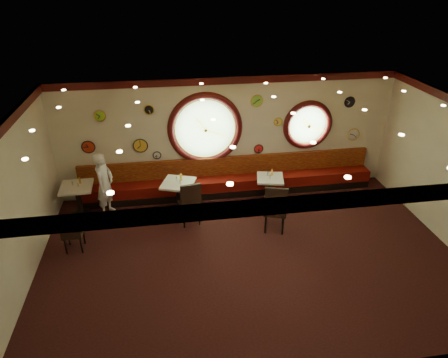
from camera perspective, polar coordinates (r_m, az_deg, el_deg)
floor at (r=8.95m, az=3.65°, el=-10.72°), size 9.00×6.00×0.00m
ceiling at (r=7.38m, az=4.40°, el=9.05°), size 9.00×6.00×0.02m
wall_back at (r=10.70m, az=0.53°, el=6.12°), size 9.00×0.02×3.20m
wall_front at (r=5.74m, az=10.69°, el=-16.64°), size 9.00×0.02×3.20m
wall_left at (r=8.39m, az=-27.68°, el=-3.94°), size 0.02×6.00×3.20m
molding_back at (r=10.19m, az=0.61°, el=13.92°), size 9.00×0.10×0.18m
molding_front at (r=4.86m, az=12.06°, el=-3.40°), size 9.00×0.10×0.18m
banquette_base at (r=11.10m, az=0.73°, el=-1.61°), size 8.00×0.55×0.20m
banquette_seat at (r=10.98m, az=0.74°, el=-0.48°), size 8.00×0.55×0.30m
banquette_back at (r=10.99m, az=0.56°, el=1.89°), size 8.00×0.10×0.55m
porthole_left_glass at (r=10.53m, az=-2.71°, el=7.18°), size 1.66×0.02×1.66m
porthole_left_frame at (r=10.52m, az=-2.70°, el=7.15°), size 1.98×0.18×1.98m
porthole_left_ring at (r=10.49m, az=-2.68°, el=7.10°), size 1.61×0.03×1.61m
porthole_right_glass at (r=11.17m, az=11.84°, el=7.58°), size 1.10×0.02×1.10m
porthole_right_frame at (r=11.16m, az=11.87°, el=7.56°), size 1.38×0.18×1.38m
porthole_right_ring at (r=11.13m, az=11.92°, el=7.50°), size 1.09×0.03×1.09m
wall_clock_0 at (r=10.74m, az=-18.81°, el=4.37°), size 0.32×0.03×0.32m
wall_clock_1 at (r=11.79m, az=17.94°, el=6.07°), size 0.34×0.03×0.34m
wall_clock_2 at (r=10.98m, az=4.95°, el=4.34°), size 0.24×0.03×0.24m
wall_clock_3 at (r=10.49m, az=4.71°, el=11.08°), size 0.30×0.03×0.30m
wall_clock_4 at (r=10.70m, az=-9.55°, el=3.39°), size 0.20×0.03×0.20m
wall_clock_5 at (r=10.40m, az=-17.30°, el=8.59°), size 0.26×0.03×0.26m
wall_clock_6 at (r=10.83m, az=7.71°, el=8.12°), size 0.22×0.03×0.22m
wall_clock_7 at (r=10.26m, az=-10.67°, el=9.71°), size 0.24×0.03×0.24m
wall_clock_8 at (r=11.38m, az=17.50°, el=10.46°), size 0.28×0.03×0.28m
wall_clock_9 at (r=10.60m, az=-11.84°, el=4.70°), size 0.36×0.03×0.36m
table_a at (r=10.60m, az=-20.09°, el=-2.40°), size 0.79×0.79×0.83m
table_b at (r=10.17m, az=-6.49°, el=-2.03°), size 0.97×0.97×0.84m
table_c at (r=10.59m, az=6.53°, el=-1.10°), size 0.80×0.80×0.74m
chair_a at (r=9.29m, az=-21.02°, el=-6.75°), size 0.43×0.43×0.63m
chair_b at (r=9.55m, az=-4.85°, el=-3.16°), size 0.56×0.56×0.72m
chair_c at (r=9.32m, az=7.37°, el=-3.83°), size 0.65×0.65×0.77m
condiment_a_salt at (r=10.50m, az=-20.85°, el=-0.58°), size 0.04×0.04×0.10m
condiment_b_salt at (r=10.07m, az=-6.80°, el=-0.02°), size 0.04×0.04×0.10m
condiment_c_salt at (r=10.51m, az=6.25°, el=0.71°), size 0.04×0.04×0.10m
condiment_a_pepper at (r=10.39m, az=-20.12°, el=-0.82°), size 0.03×0.03×0.09m
condiment_b_pepper at (r=9.92m, az=-6.29°, el=-0.44°), size 0.04×0.04×0.11m
condiment_c_pepper at (r=10.38m, az=6.59°, el=0.29°), size 0.04×0.04×0.10m
condiment_a_bottle at (r=10.52m, az=-19.91°, el=-0.19°), size 0.05×0.05×0.16m
condiment_b_bottle at (r=10.07m, az=-6.17°, el=0.26°), size 0.06×0.06×0.18m
condiment_c_bottle at (r=10.54m, az=6.86°, el=0.98°), size 0.06×0.06×0.18m
waiter at (r=10.30m, az=-16.67°, el=-0.73°), size 0.59×0.71×1.68m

